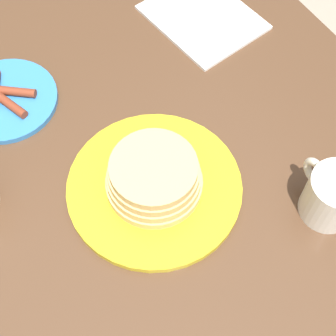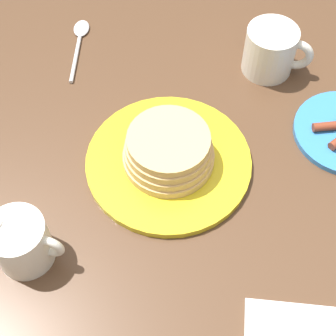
% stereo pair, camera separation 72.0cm
% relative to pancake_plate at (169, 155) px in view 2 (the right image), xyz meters
% --- Properties ---
extents(ground_plane, '(8.00, 8.00, 0.00)m').
position_rel_pancake_plate_xyz_m(ground_plane, '(0.05, 0.02, -0.76)').
color(ground_plane, gray).
extents(dining_table, '(1.36, 0.90, 0.73)m').
position_rel_pancake_plate_xyz_m(dining_table, '(0.05, 0.02, -0.14)').
color(dining_table, '#4C3321').
rests_on(dining_table, ground_plane).
extents(pancake_plate, '(0.25, 0.25, 0.07)m').
position_rel_pancake_plate_xyz_m(pancake_plate, '(0.00, 0.00, 0.00)').
color(pancake_plate, gold).
rests_on(pancake_plate, dining_table).
extents(coffee_mug, '(0.12, 0.09, 0.08)m').
position_rel_pancake_plate_xyz_m(coffee_mug, '(0.12, 0.24, 0.02)').
color(coffee_mug, silver).
rests_on(coffee_mug, dining_table).
extents(creamer_pitcher, '(0.11, 0.08, 0.09)m').
position_rel_pancake_plate_xyz_m(creamer_pitcher, '(-0.15, -0.19, 0.02)').
color(creamer_pitcher, silver).
rests_on(creamer_pitcher, dining_table).
extents(spoon, '(0.05, 0.16, 0.01)m').
position_rel_pancake_plate_xyz_m(spoon, '(-0.22, 0.23, -0.02)').
color(spoon, silver).
rests_on(spoon, dining_table).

